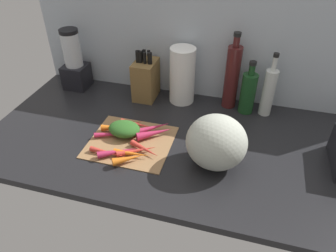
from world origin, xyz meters
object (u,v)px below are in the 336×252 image
at_px(cutting_board, 131,142).
at_px(carrot_6, 137,151).
at_px(carrot_8, 115,134).
at_px(carrot_11, 117,152).
at_px(bottle_0, 232,76).
at_px(blender_appliance, 74,63).
at_px(paper_towel_roll, 182,76).
at_px(carrot_7, 145,149).
at_px(winter_squash, 216,142).
at_px(carrot_5, 116,128).
at_px(carrot_3, 132,154).
at_px(carrot_4, 155,133).
at_px(carrot_1, 150,128).
at_px(carrot_2, 136,124).
at_px(bottle_1, 248,92).
at_px(carrot_9, 128,126).
at_px(carrot_10, 108,153).
at_px(bottle_2, 269,91).
at_px(knife_block, 146,79).
at_px(carrot_0, 127,159).

bearing_deg(cutting_board, carrot_6, -50.89).
height_order(carrot_8, carrot_11, carrot_11).
bearing_deg(carrot_6, bottle_0, 56.58).
xyz_separation_m(blender_appliance, paper_towel_roll, (0.56, 0.01, 0.00)).
xyz_separation_m(carrot_7, carrot_8, (-0.15, 0.06, -0.00)).
distance_m(winter_squash, paper_towel_roll, 0.47).
bearing_deg(blender_appliance, carrot_5, -42.02).
relative_size(carrot_3, carrot_4, 0.92).
bearing_deg(carrot_1, cutting_board, -124.67).
height_order(carrot_4, blender_appliance, blender_appliance).
distance_m(carrot_3, bottle_0, 0.59).
bearing_deg(carrot_4, carrot_2, 158.32).
xyz_separation_m(carrot_6, bottle_1, (0.38, 0.43, 0.08)).
height_order(carrot_1, bottle_1, bottle_1).
bearing_deg(carrot_9, carrot_4, -8.22).
relative_size(carrot_1, carrot_2, 1.27).
bearing_deg(bottle_1, carrot_4, -138.47).
relative_size(carrot_10, carrot_11, 1.01).
relative_size(cutting_board, blender_appliance, 1.09).
bearing_deg(carrot_5, carrot_3, -47.29).
height_order(carrot_6, bottle_2, bottle_2).
relative_size(knife_block, bottle_0, 0.68).
bearing_deg(carrot_4, bottle_0, 51.71).
bearing_deg(carrot_3, carrot_1, 83.52).
relative_size(knife_block, bottle_1, 0.97).
relative_size(cutting_board, bottle_2, 1.12).
height_order(carrot_2, carrot_8, carrot_2).
bearing_deg(carrot_4, carrot_3, -108.56).
relative_size(carrot_5, carrot_6, 0.77).
bearing_deg(winter_squash, carrot_0, -164.75).
bearing_deg(cutting_board, carrot_10, -116.54).
bearing_deg(blender_appliance, paper_towel_roll, 1.35).
distance_m(carrot_5, winter_squash, 0.45).
height_order(carrot_8, blender_appliance, blender_appliance).
distance_m(carrot_4, bottle_1, 0.47).
bearing_deg(paper_towel_roll, carrot_10, -110.01).
height_order(carrot_0, carrot_3, carrot_0).
height_order(carrot_0, carrot_4, carrot_4).
bearing_deg(paper_towel_roll, carrot_8, -118.43).
xyz_separation_m(carrot_3, carrot_7, (0.04, 0.04, -0.00)).
xyz_separation_m(cutting_board, carrot_7, (0.08, -0.05, 0.02)).
distance_m(carrot_2, bottle_0, 0.49).
bearing_deg(carrot_4, blender_appliance, 149.44).
relative_size(paper_towel_roll, bottle_2, 0.91).
height_order(carrot_6, carrot_7, carrot_7).
xyz_separation_m(carrot_2, carrot_3, (0.05, -0.18, -0.00)).
distance_m(carrot_3, knife_block, 0.47).
bearing_deg(carrot_11, carrot_0, -28.69).
bearing_deg(winter_squash, carrot_3, -170.84).
relative_size(carrot_9, bottle_2, 0.49).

